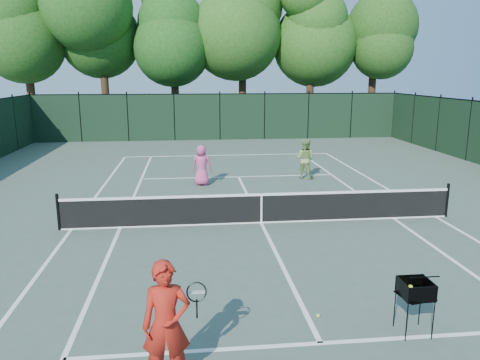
{
  "coord_description": "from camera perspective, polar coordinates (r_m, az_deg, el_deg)",
  "views": [
    {
      "loc": [
        -2.08,
        -13.13,
        4.35
      ],
      "look_at": [
        -0.53,
        1.0,
        1.1
      ],
      "focal_mm": 35.0,
      "sensor_mm": 36.0,
      "label": 1
    }
  ],
  "objects": [
    {
      "name": "sideline_doubles_left",
      "position": [
        14.25,
        -19.88,
        -5.69
      ],
      "size": [
        0.1,
        23.77,
        0.01
      ],
      "primitive_type": "cube",
      "color": "white",
      "rests_on": "ground"
    },
    {
      "name": "tree_2",
      "position": [
        35.11,
        -8.16,
        18.28
      ],
      "size": [
        6.0,
        6.0,
        12.4
      ],
      "color": "black",
      "rests_on": "ground"
    },
    {
      "name": "baseline_far",
      "position": [
        25.48,
        -1.5,
        3.05
      ],
      "size": [
        10.97,
        0.1,
        0.01
      ],
      "primitive_type": "cube",
      "color": "white",
      "rests_on": "ground"
    },
    {
      "name": "tree_3",
      "position": [
        35.97,
        0.31,
        20.32
      ],
      "size": [
        7.0,
        7.0,
        14.45
      ],
      "color": "black",
      "rests_on": "ground"
    },
    {
      "name": "center_service_line",
      "position": [
        13.99,
        2.6,
        -5.24
      ],
      "size": [
        0.1,
        12.8,
        0.01
      ],
      "primitive_type": "cube",
      "color": "white",
      "rests_on": "ground"
    },
    {
      "name": "player_green",
      "position": [
        19.87,
        7.95,
        2.57
      ],
      "size": [
        1.03,
        0.99,
        1.67
      ],
      "rotation": [
        0.0,
        0.0,
        2.5
      ],
      "color": "#7FA954",
      "rests_on": "ground"
    },
    {
      "name": "service_line_near",
      "position": [
        8.28,
        9.79,
        -19.01
      ],
      "size": [
        8.23,
        0.1,
        0.01
      ],
      "primitive_type": "cube",
      "color": "white",
      "rests_on": "ground"
    },
    {
      "name": "tree_4",
      "position": [
        36.1,
        8.8,
        18.77
      ],
      "size": [
        6.2,
        6.2,
        12.97
      ],
      "color": "black",
      "rests_on": "ground"
    },
    {
      "name": "fence_far",
      "position": [
        31.33,
        -2.47,
        7.65
      ],
      "size": [
        24.0,
        0.05,
        3.0
      ],
      "primitive_type": "cube",
      "color": "black",
      "rests_on": "ground"
    },
    {
      "name": "ball_hopper",
      "position": [
        8.6,
        20.63,
        -12.36
      ],
      "size": [
        0.59,
        0.59,
        0.96
      ],
      "rotation": [
        0.0,
        0.0,
        0.19
      ],
      "color": "black",
      "rests_on": "ground"
    },
    {
      "name": "sideline_singles_right",
      "position": [
        15.16,
        18.21,
        -4.46
      ],
      "size": [
        0.1,
        23.77,
        0.01
      ],
      "primitive_type": "cube",
      "color": "white",
      "rests_on": "ground"
    },
    {
      "name": "tree_5",
      "position": [
        38.09,
        16.21,
        17.46
      ],
      "size": [
        5.8,
        5.8,
        12.23
      ],
      "color": "black",
      "rests_on": "ground"
    },
    {
      "name": "coach",
      "position": [
        6.9,
        -8.95,
        -17.0
      ],
      "size": [
        0.94,
        0.66,
        1.87
      ],
      "rotation": [
        0.0,
        0.0,
        0.05
      ],
      "color": "#AE1F13",
      "rests_on": "ground"
    },
    {
      "name": "player_pink",
      "position": [
        18.53,
        -4.7,
        1.81
      ],
      "size": [
        0.87,
        0.66,
        1.61
      ],
      "rotation": [
        0.0,
        0.0,
        2.94
      ],
      "color": "#C3447E",
      "rests_on": "ground"
    },
    {
      "name": "tree_0",
      "position": [
        36.51,
        -24.9,
        17.74
      ],
      "size": [
        6.4,
        6.4,
        13.14
      ],
      "color": "black",
      "rests_on": "ground"
    },
    {
      "name": "sideline_doubles_right",
      "position": [
        15.77,
        22.76,
        -4.16
      ],
      "size": [
        0.1,
        23.77,
        0.01
      ],
      "primitive_type": "cube",
      "color": "white",
      "rests_on": "ground"
    },
    {
      "name": "ground",
      "position": [
        13.99,
        2.6,
        -5.25
      ],
      "size": [
        90.0,
        90.0,
        0.0
      ],
      "primitive_type": "plane",
      "color": "#46554A",
      "rests_on": "ground"
    },
    {
      "name": "tree_1",
      "position": [
        35.89,
        -16.69,
        19.32
      ],
      "size": [
        6.8,
        6.8,
        13.98
      ],
      "color": "black",
      "rests_on": "ground"
    },
    {
      "name": "service_line_far",
      "position": [
        20.12,
        -0.19,
        0.4
      ],
      "size": [
        8.23,
        0.1,
        0.01
      ],
      "primitive_type": "cube",
      "color": "white",
      "rests_on": "ground"
    },
    {
      "name": "tennis_net",
      "position": [
        13.85,
        2.62,
        -3.38
      ],
      "size": [
        11.69,
        0.09,
        1.06
      ],
      "color": "black",
      "rests_on": "ground"
    },
    {
      "name": "loose_ball_midcourt",
      "position": [
        9.0,
        9.51,
        -16.0
      ],
      "size": [
        0.07,
        0.07,
        0.07
      ],
      "primitive_type": "sphere",
      "color": "#D2F532",
      "rests_on": "ground"
    },
    {
      "name": "sideline_singles_left",
      "position": [
        13.98,
        -14.39,
        -5.66
      ],
      "size": [
        0.1,
        23.77,
        0.01
      ],
      "primitive_type": "cube",
      "color": "white",
      "rests_on": "ground"
    }
  ]
}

